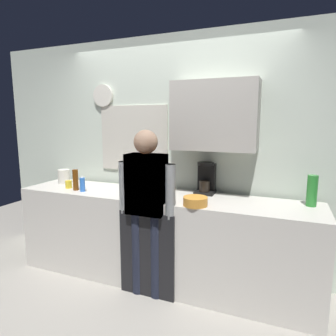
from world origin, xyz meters
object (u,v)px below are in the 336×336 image
Objects in this scene: mixing_bowl at (195,201)px; storage_canister at (64,177)px; coffee_maker at (206,179)px; bottle_clear_soda at (312,191)px; bottle_amber_beer at (76,180)px; person_guest at (146,200)px; cup_yellow_cup at (69,184)px; person_at_sink at (146,200)px; bottle_red_vinegar at (149,185)px; dish_soap at (82,184)px.

storage_canister is (-1.75, 0.31, 0.04)m from mixing_bowl.
coffee_maker reaches higher than bottle_clear_soda.
bottle_amber_beer reaches higher than mixing_bowl.
coffee_maker is 0.71m from person_guest.
bottle_clear_soda is 2.51m from cup_yellow_cup.
person_guest is (1.30, -0.39, -0.06)m from storage_canister.
person_at_sink is at bearing -126.53° from coffee_maker.
coffee_maker reaches higher than bottle_amber_beer.
mixing_bowl is 0.46m from person_at_sink.
dish_soap is (-0.74, -0.12, -0.03)m from bottle_red_vinegar.
coffee_maker is 1.50× the size of bottle_red_vinegar.
coffee_maker reaches higher than mixing_bowl.
bottle_red_vinegar is 0.28m from person_at_sink.
bottle_red_vinegar is 0.85m from bottle_amber_beer.
storage_canister is at bearing 147.53° from bottle_amber_beer.
coffee_maker is 1.94× the size of storage_canister.
person_at_sink is (1.30, -0.39, -0.06)m from storage_canister.
person_guest is (0.94, -0.15, -0.09)m from bottle_amber_beer.
person_guest is at bearing -16.55° from storage_canister.
bottle_clear_soda is 1.27× the size of mixing_bowl.
person_at_sink is at bearing -162.34° from bottle_clear_soda.
bottle_red_vinegar is 0.28m from person_guest.
bottle_red_vinegar is 1.22× the size of dish_soap.
person_guest is at bearing -69.41° from bottle_red_vinegar.
cup_yellow_cup is 0.29m from storage_canister.
cup_yellow_cup is 1.10m from person_at_sink.
person_guest reaches higher than coffee_maker.
coffee_maker is 1.18× the size of bottle_clear_soda.
bottle_amber_beer is 0.14× the size of person_guest.
person_guest is at bearing -9.10° from dish_soap.
bottle_red_vinegar is at bearing -6.45° from storage_canister.
coffee_maker is at bearing 42.02° from person_at_sink.
dish_soap is 0.54m from storage_canister.
person_guest reaches higher than dish_soap.
person_guest is (0.00, 0.00, 0.00)m from person_at_sink.
cup_yellow_cup is at bearing 175.04° from mixing_bowl.
cup_yellow_cup is 0.39× the size of mixing_bowl.
bottle_amber_beer is at bearing -32.47° from storage_canister.
coffee_maker is 1.43× the size of bottle_amber_beer.
person_guest is (0.83, -0.13, -0.05)m from dish_soap.
bottle_clear_soda is 0.17× the size of person_guest.
coffee_maker is 0.50m from mixing_bowl.
dish_soap is (-2.24, -0.32, -0.06)m from bottle_clear_soda.
bottle_red_vinegar is at bearing -92.54° from person_guest.
coffee_maker is 0.60m from bottle_red_vinegar.
cup_yellow_cup is 0.05× the size of person_at_sink.
storage_canister is at bearing 173.55° from bottle_red_vinegar.
coffee_maker is at bearing 16.84° from bottle_amber_beer.
bottle_amber_beer is 1.28× the size of dish_soap.
person_guest reaches higher than bottle_clear_soda.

